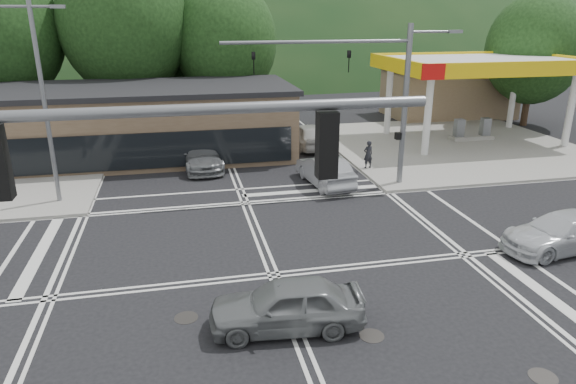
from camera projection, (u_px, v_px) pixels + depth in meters
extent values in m
plane|color=black|center=(274.00, 275.00, 17.48)|extent=(120.00, 120.00, 0.00)
cube|color=gray|center=(452.00, 145.00, 34.30)|extent=(16.00, 16.00, 0.15)
cylinder|color=silver|center=(428.00, 117.00, 31.05)|extent=(0.44, 0.44, 5.00)
cylinder|color=silver|center=(389.00, 101.00, 36.59)|extent=(0.44, 0.44, 5.00)
cylinder|color=silver|center=(570.00, 110.00, 33.06)|extent=(0.44, 0.44, 5.00)
cylinder|color=silver|center=(513.00, 96.00, 38.60)|extent=(0.44, 0.44, 5.00)
cube|color=silver|center=(480.00, 63.00, 33.90)|extent=(12.00, 8.00, 0.60)
cube|color=yellow|center=(518.00, 69.00, 30.21)|extent=(12.20, 0.25, 0.90)
cube|color=yellow|center=(450.00, 58.00, 37.59)|extent=(12.20, 0.25, 0.90)
cube|color=yellow|center=(395.00, 65.00, 32.69)|extent=(0.25, 8.20, 0.90)
cube|color=yellow|center=(559.00, 61.00, 35.11)|extent=(0.25, 8.20, 0.90)
cube|color=red|center=(433.00, 72.00, 28.97)|extent=(1.40, 0.12, 0.90)
cube|color=gray|center=(471.00, 138.00, 35.57)|extent=(3.00, 1.00, 0.30)
cube|color=slate|center=(459.00, 129.00, 35.14)|extent=(0.60, 0.50, 1.30)
cube|color=slate|center=(485.00, 127.00, 35.54)|extent=(0.60, 0.50, 1.30)
cube|color=#846B4F|center=(448.00, 94.00, 43.93)|extent=(10.00, 6.00, 3.80)
cube|color=brown|center=(90.00, 126.00, 30.89)|extent=(24.00, 8.00, 4.00)
ellipsoid|color=#183719|center=(188.00, 58.00, 100.47)|extent=(252.00, 126.00, 140.00)
cylinder|color=#382619|center=(14.00, 104.00, 36.00)|extent=(0.50, 0.50, 4.84)
ellipsoid|color=black|center=(1.00, 33.00, 34.43)|extent=(8.00, 8.00, 9.20)
cylinder|color=#382619|center=(132.00, 97.00, 37.53)|extent=(0.50, 0.50, 5.28)
ellipsoid|color=black|center=(124.00, 23.00, 35.83)|extent=(9.00, 9.00, 10.35)
cylinder|color=#382619|center=(227.00, 100.00, 39.09)|extent=(0.50, 0.50, 4.40)
ellipsoid|color=black|center=(225.00, 41.00, 37.66)|extent=(7.60, 7.60, 8.74)
cylinder|color=#382619|center=(186.00, 90.00, 42.10)|extent=(0.50, 0.50, 4.84)
ellipsoid|color=black|center=(182.00, 30.00, 40.54)|extent=(8.40, 8.40, 9.66)
cylinder|color=#382619|center=(527.00, 100.00, 40.09)|extent=(0.50, 0.50, 3.96)
ellipsoid|color=black|center=(535.00, 49.00, 38.81)|extent=(7.20, 7.20, 8.28)
cylinder|color=slate|center=(45.00, 108.00, 22.58)|extent=(0.20, 0.20, 9.00)
cylinder|color=slate|center=(29.00, 6.00, 21.20)|extent=(2.20, 0.12, 0.12)
cube|color=slate|center=(58.00, 6.00, 21.42)|extent=(0.60, 0.25, 0.15)
cylinder|color=slate|center=(405.00, 108.00, 25.37)|extent=(0.28, 0.28, 8.00)
cylinder|color=slate|center=(318.00, 42.00, 23.41)|extent=(9.00, 0.16, 0.16)
imported|color=black|center=(349.00, 61.00, 24.00)|extent=(0.16, 0.20, 1.00)
imported|color=black|center=(254.00, 63.00, 23.10)|extent=(0.16, 0.20, 1.00)
cylinder|color=slate|center=(434.00, 32.00, 24.42)|extent=(2.40, 0.12, 0.12)
cube|color=slate|center=(455.00, 32.00, 24.64)|extent=(0.70, 0.30, 0.15)
cube|color=black|center=(398.00, 136.00, 25.78)|extent=(0.25, 0.30, 0.35)
cylinder|color=slate|center=(111.00, 113.00, 6.79)|extent=(9.00, 0.16, 0.16)
cube|color=black|center=(327.00, 145.00, 7.60)|extent=(0.30, 0.25, 1.00)
imported|color=slate|center=(287.00, 305.00, 14.33)|extent=(4.50, 2.18, 1.48)
imported|color=silver|center=(562.00, 232.00, 19.17)|extent=(4.97, 2.44, 1.39)
imported|color=#989A9F|center=(325.00, 171.00, 26.42)|extent=(2.10, 4.72, 1.51)
imported|color=#B3B3AE|center=(308.00, 136.00, 33.71)|extent=(2.08, 4.88, 1.65)
imported|color=slate|center=(201.00, 155.00, 29.35)|extent=(2.38, 5.21, 1.48)
imported|color=black|center=(368.00, 154.00, 28.79)|extent=(0.63, 0.48, 1.57)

